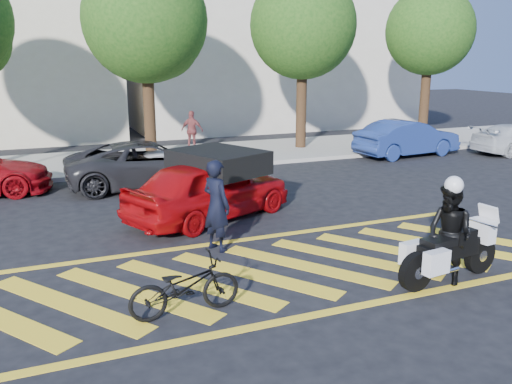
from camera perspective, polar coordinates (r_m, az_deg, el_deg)
name	(u,v)px	position (r m, az deg, el deg)	size (l,w,h in m)	color
ground	(282,270)	(10.50, 2.73, -8.17)	(90.00, 90.00, 0.00)	black
sidewalk	(152,159)	(21.55, -10.93, 3.43)	(60.00, 5.00, 0.15)	#9E998E
crosswalk	(280,270)	(10.49, 2.54, -8.18)	(12.33, 4.00, 0.01)	yellow
building_right	(270,29)	(32.60, 1.49, 16.79)	(16.00, 8.00, 11.00)	beige
tree_center	(148,25)	(21.31, -11.26, 16.87)	(4.60, 4.60, 7.56)	black
tree_right	(305,30)	(23.50, 5.16, 16.67)	(4.40, 4.40, 7.41)	black
tree_far_right	(431,34)	(27.10, 17.92, 15.51)	(4.00, 4.00, 7.10)	black
officer_bike	(216,205)	(11.27, -4.20, -1.43)	(0.71, 0.46, 1.93)	black
bicycle	(185,287)	(8.69, -7.50, -9.84)	(0.63, 1.80, 0.94)	black
police_motorcycle	(449,252)	(10.36, 19.63, -5.98)	(2.36, 0.83, 1.04)	black
officer_moto	(450,234)	(10.25, 19.70, -4.20)	(0.88, 0.69, 1.81)	black
red_convertible	(210,189)	(13.53, -4.91, 0.33)	(1.81, 4.50, 1.53)	#A2070B
parked_mid_left	(150,164)	(17.21, -11.10, 2.91)	(2.36, 5.12, 1.42)	black
parked_mid_right	(175,166)	(17.41, -8.50, 2.71)	(1.38, 3.43, 1.17)	white
parked_right	(407,138)	(22.95, 15.62, 5.47)	(1.56, 4.46, 1.47)	navy
pedestrian_right	(192,130)	(22.84, -6.74, 6.45)	(0.96, 0.40, 1.64)	brown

